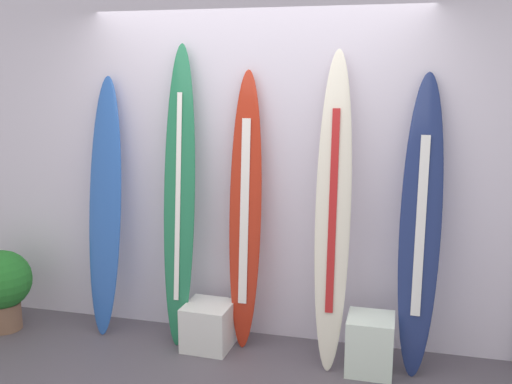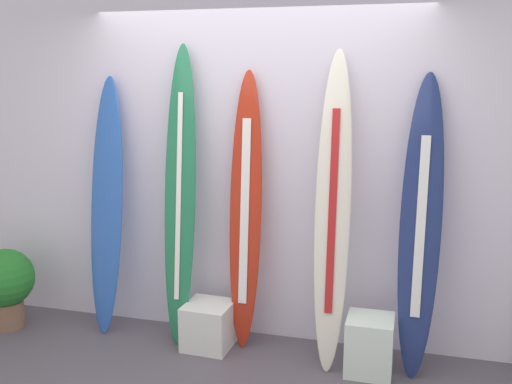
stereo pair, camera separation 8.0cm
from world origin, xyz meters
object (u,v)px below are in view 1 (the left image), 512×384
(surfboard_cobalt, at_px, (105,207))
(potted_plant, at_px, (2,284))
(surfboard_ivory, at_px, (333,211))
(surfboard_navy, at_px, (420,227))
(display_block_left, at_px, (209,326))
(surfboard_crimson, at_px, (245,212))
(surfboard_emerald, at_px, (179,199))
(display_block_center, at_px, (370,344))

(surfboard_cobalt, distance_m, potted_plant, 1.06)
(surfboard_ivory, height_order, surfboard_navy, surfboard_ivory)
(surfboard_navy, height_order, potted_plant, surfboard_navy)
(surfboard_cobalt, bearing_deg, surfboard_ivory, -2.08)
(display_block_left, xyz_separation_m, potted_plant, (-1.70, -0.11, 0.21))
(display_block_left, bearing_deg, surfboard_cobalt, 172.43)
(surfboard_cobalt, distance_m, surfboard_crimson, 1.13)
(surfboard_navy, bearing_deg, surfboard_emerald, 179.61)
(display_block_left, bearing_deg, surfboard_crimson, 31.49)
(surfboard_emerald, xyz_separation_m, surfboard_ivory, (1.16, -0.05, -0.01))
(surfboard_cobalt, xyz_separation_m, display_block_left, (0.88, -0.12, -0.84))
(surfboard_emerald, relative_size, display_block_center, 5.67)
(surfboard_crimson, distance_m, display_block_left, 0.91)
(surfboard_cobalt, xyz_separation_m, display_block_center, (2.08, -0.18, -0.81))
(surfboard_navy, bearing_deg, surfboard_crimson, 177.09)
(potted_plant, bearing_deg, display_block_left, 3.60)
(display_block_center, bearing_deg, potted_plant, -179.21)
(surfboard_crimson, distance_m, potted_plant, 2.07)
(surfboard_navy, bearing_deg, potted_plant, -176.49)
(surfboard_ivory, bearing_deg, display_block_left, -176.74)
(surfboard_cobalt, xyz_separation_m, potted_plant, (-0.83, -0.22, -0.63))
(display_block_center, bearing_deg, display_block_left, 176.80)
(surfboard_emerald, xyz_separation_m, display_block_left, (0.25, -0.10, -0.94))
(surfboard_cobalt, height_order, surfboard_navy, surfboard_navy)
(surfboard_ivory, relative_size, display_block_left, 6.12)
(surfboard_emerald, xyz_separation_m, surfboard_crimson, (0.50, 0.05, -0.08))
(surfboard_emerald, xyz_separation_m, potted_plant, (-1.45, -0.21, -0.73))
(surfboard_cobalt, relative_size, potted_plant, 3.08)
(surfboard_emerald, height_order, surfboard_ivory, surfboard_emerald)
(surfboard_ivory, height_order, display_block_left, surfboard_ivory)
(potted_plant, bearing_deg, display_block_center, 0.79)
(surfboard_ivory, bearing_deg, potted_plant, -176.51)
(surfboard_cobalt, distance_m, display_block_left, 1.22)
(surfboard_ivory, relative_size, surfboard_navy, 1.08)
(surfboard_ivory, bearing_deg, surfboard_navy, 3.60)
(surfboard_crimson, xyz_separation_m, surfboard_ivory, (0.66, -0.10, 0.07))
(surfboard_emerald, bearing_deg, surfboard_cobalt, 178.56)
(surfboard_navy, distance_m, potted_plant, 3.27)
(display_block_left, distance_m, display_block_center, 1.21)
(surfboard_navy, bearing_deg, display_block_left, -176.61)
(surfboard_cobalt, xyz_separation_m, surfboard_ivory, (1.79, -0.06, 0.09))
(surfboard_cobalt, relative_size, surfboard_navy, 0.98)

